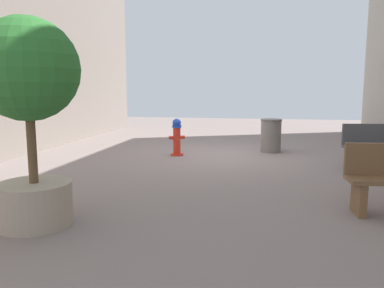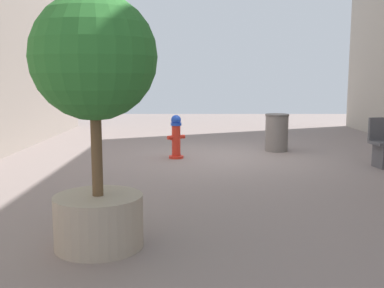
# 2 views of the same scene
# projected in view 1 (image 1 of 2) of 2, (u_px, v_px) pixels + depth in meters

# --- Properties ---
(ground_plane) EXTENTS (23.40, 23.40, 0.00)m
(ground_plane) POSITION_uv_depth(u_px,v_px,m) (219.00, 155.00, 9.77)
(ground_plane) COLOR gray
(fire_hydrant) EXTENTS (0.39, 0.38, 0.93)m
(fire_hydrant) POSITION_uv_depth(u_px,v_px,m) (177.00, 137.00, 9.68)
(fire_hydrant) COLOR red
(fire_hydrant) RESTS_ON ground_plane
(bench_near) EXTENTS (1.52, 0.64, 0.95)m
(bench_near) POSITION_uv_depth(u_px,v_px,m) (380.00, 147.00, 7.96)
(bench_near) COLOR #4C4C51
(bench_near) RESTS_ON ground_plane
(planter_tree) EXTENTS (1.24, 1.24, 2.54)m
(planter_tree) POSITION_uv_depth(u_px,v_px,m) (29.00, 96.00, 4.61)
(planter_tree) COLOR tan
(planter_tree) RESTS_ON ground_plane
(trash_bin) EXTENTS (0.55, 0.55, 0.87)m
(trash_bin) POSITION_uv_depth(u_px,v_px,m) (271.00, 136.00, 10.20)
(trash_bin) COLOR slate
(trash_bin) RESTS_ON ground_plane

